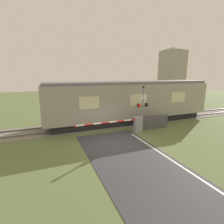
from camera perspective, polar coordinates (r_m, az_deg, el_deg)
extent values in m
plane|color=#5B6B3D|center=(11.62, 0.63, -9.97)|extent=(80.00, 80.00, 0.00)
cube|color=slate|center=(15.41, -5.45, -4.32)|extent=(36.00, 3.20, 0.03)
cube|color=#595451|center=(14.73, -4.66, -4.82)|extent=(36.00, 0.08, 0.10)
cube|color=#595451|center=(16.06, -6.19, -3.41)|extent=(36.00, 0.08, 0.10)
cube|color=black|center=(16.57, 5.80, -2.12)|extent=(14.19, 2.53, 0.60)
cube|color=#9E998E|center=(16.22, 5.93, 3.93)|extent=(15.42, 2.98, 2.93)
cube|color=slate|center=(16.07, 6.06, 9.54)|extent=(15.11, 2.74, 0.24)
cube|color=beige|center=(17.42, 20.80, 4.50)|extent=(1.54, 0.02, 0.94)
cube|color=beige|center=(14.89, 8.64, 3.98)|extent=(1.54, 0.02, 0.94)
cube|color=beige|center=(13.27, -7.38, 3.01)|extent=(1.54, 0.02, 0.94)
cube|color=gray|center=(13.62, 8.51, -4.01)|extent=(0.60, 0.44, 1.23)
cylinder|color=gray|center=(13.51, 8.56, -2.34)|extent=(0.16, 0.16, 0.18)
cylinder|color=red|center=(13.37, 7.45, -2.47)|extent=(0.60, 0.11, 0.11)
cylinder|color=white|center=(13.09, 5.17, -2.73)|extent=(0.60, 0.11, 0.11)
cylinder|color=red|center=(12.84, 2.79, -2.99)|extent=(0.60, 0.11, 0.11)
cylinder|color=white|center=(12.61, 0.31, -3.26)|extent=(0.60, 0.11, 0.11)
cylinder|color=red|center=(12.40, -2.25, -3.54)|extent=(0.60, 0.11, 0.11)
cylinder|color=white|center=(12.22, -4.89, -3.81)|extent=(0.60, 0.11, 0.11)
cylinder|color=red|center=(12.07, -7.61, -4.08)|extent=(0.60, 0.11, 0.11)
cylinder|color=white|center=(11.94, -10.39, -4.35)|extent=(0.60, 0.11, 0.11)
cylinder|color=red|center=(11.89, -11.81, -4.49)|extent=(0.20, 0.02, 0.20)
cylinder|color=gray|center=(13.60, 9.95, 0.54)|extent=(0.11, 0.11, 3.35)
cube|color=gray|center=(13.53, 10.01, 2.21)|extent=(0.79, 0.07, 0.07)
sphere|color=red|center=(13.31, 8.90, 2.09)|extent=(0.24, 0.24, 0.24)
sphere|color=black|center=(13.67, 11.32, 2.26)|extent=(0.24, 0.24, 0.24)
cylinder|color=black|center=(13.41, 8.66, 2.17)|extent=(0.30, 0.06, 0.30)
cylinder|color=black|center=(13.76, 11.07, 2.33)|extent=(0.30, 0.06, 0.30)
cube|color=white|center=(13.41, 10.20, 4.73)|extent=(0.45, 0.02, 0.35)
sphere|color=black|center=(13.36, 10.23, 8.03)|extent=(0.18, 0.18, 0.18)
cube|color=#9E998E|center=(43.73, 18.96, 12.15)|extent=(4.53, 4.53, 9.63)
cone|color=slate|center=(44.09, 19.45, 18.92)|extent=(4.98, 4.98, 0.80)
cube|color=#4C4C51|center=(14.79, 13.83, -3.18)|extent=(2.51, 0.06, 1.10)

